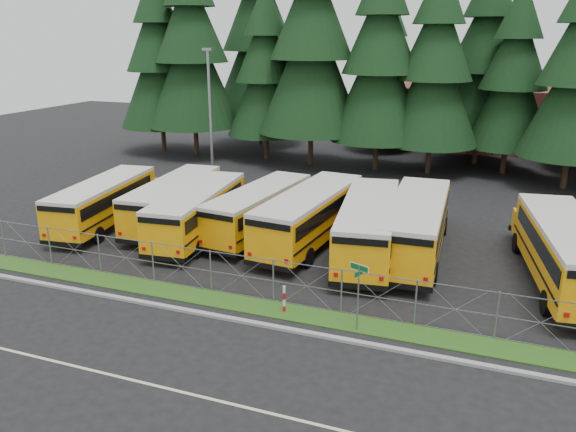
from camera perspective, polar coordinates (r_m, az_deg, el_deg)
The scene contains 27 objects.
ground at distance 25.06m, azimuth 1.53°, elevation -8.13°, with size 120.00×120.00×0.00m, color black.
curb at distance 22.45m, azimuth -1.09°, elevation -11.25°, with size 50.00×0.25×0.12m, color gray.
grass_verge at distance 23.62m, azimuth 0.17°, elevation -9.76°, with size 50.00×1.40×0.06m, color #194714.
road_lane_line at distance 18.73m, azimuth -6.85°, elevation -18.19°, with size 50.00×0.12×0.01m, color beige.
chainlink_fence at distance 23.78m, azimuth 0.76°, elevation -6.96°, with size 44.00×0.10×2.00m, color gray, non-canonical shape.
brick_building at distance 61.86m, azimuth 19.34°, elevation 9.51°, with size 22.00×10.00×6.00m, color brown.
bus_0 at distance 35.47m, azimuth -17.91°, elevation 1.29°, with size 2.49×10.54×2.76m, color orange, non-canonical shape.
bus_1 at distance 34.55m, azimuth -11.26°, elevation 1.41°, with size 2.50×10.58×2.77m, color orange, non-canonical shape.
bus_2 at distance 32.22m, azimuth -8.88°, elevation 0.37°, with size 2.53×10.72×2.81m, color orange, non-canonical shape.
bus_3 at distance 32.28m, azimuth -2.64°, elevation 0.54°, with size 2.47×10.47×2.74m, color orange, non-canonical shape.
bus_4 at distance 30.78m, azimuth 2.49°, elevation -0.09°, with size 2.69×11.41×2.99m, color orange, non-canonical shape.
bus_5 at distance 29.35m, azimuth 8.21°, elevation -1.14°, with size 2.71×11.50×3.01m, color orange, non-canonical shape.
bus_6 at distance 29.73m, azimuth 12.92°, elevation -1.13°, with size 2.75×11.67×3.06m, color orange, non-canonical shape.
bus_east at distance 28.53m, azimuth 26.07°, elevation -3.39°, with size 2.75×11.65×3.05m, color orange, non-canonical shape.
street_sign at distance 21.57m, azimuth 7.19°, elevation -6.80°, with size 0.78×0.52×2.81m.
striped_bollard at distance 23.41m, azimuth -0.39°, elevation -8.46°, with size 0.11×0.11×1.20m, color #B20C0C.
light_standard at distance 41.37m, azimuth -7.89°, elevation 10.12°, with size 0.70×0.35×10.14m.
conifer_0 at distance 56.31m, azimuth -13.03°, elevation 15.01°, with size 7.74×7.74×17.12m, color black, non-canonical shape.
conifer_1 at distance 53.93m, azimuth -9.76°, elevation 16.11°, with size 8.61×8.61×19.05m, color black, non-canonical shape.
conifer_2 at distance 51.51m, azimuth -2.27°, elevation 14.31°, with size 7.02×7.02×15.53m, color black, non-canonical shape.
conifer_3 at distance 48.89m, azimuth 2.44°, elevation 16.75°, with size 9.05×9.05×20.01m, color black, non-canonical shape.
conifer_4 at distance 47.51m, azimuth 9.32°, elevation 15.11°, with size 8.01×8.01×17.71m, color black, non-canonical shape.
conifer_5 at distance 47.20m, azimuth 14.73°, elevation 14.17°, with size 7.57×7.57×16.74m, color black, non-canonical shape.
conifer_6 at distance 49.18m, azimuth 21.92°, elevation 12.72°, with size 6.88×6.88×15.21m, color black, non-canonical shape.
conifer_10 at distance 58.95m, azimuth -2.97°, elevation 17.41°, with size 9.49×9.49×20.99m, color black, non-canonical shape.
conifer_11 at distance 56.55m, azimuth 9.92°, elevation 14.32°, with size 6.96×6.96×15.40m, color black, non-canonical shape.
conifer_12 at distance 52.26m, azimuth 19.34°, elevation 14.56°, with size 7.97×7.97×17.62m, color black, non-canonical shape.
Camera 1 is at (7.21, -21.33, 11.01)m, focal length 35.00 mm.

